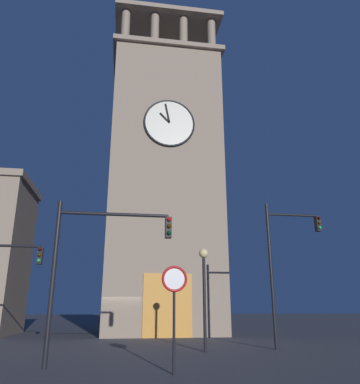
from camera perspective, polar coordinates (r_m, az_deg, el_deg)
The scene contains 6 objects.
ground_plane at distance 26.09m, azimuth -9.13°, elevation -20.99°, with size 200.00×200.00×0.00m, color #424247.
clocktower at distance 31.31m, azimuth -2.70°, elevation 1.03°, with size 9.04×9.39×29.14m.
traffic_signal_mid at distance 13.38m, azimuth -12.63°, elevation -8.84°, with size 4.03×0.41×5.41m.
traffic_signal_far at distance 19.36m, azimuth 15.68°, elevation -8.92°, with size 2.87×0.41×6.85m.
street_lamp at distance 17.55m, azimuth 3.67°, elevation -12.74°, with size 0.44×0.44×4.45m.
no_horn_sign at distance 11.60m, azimuth -0.86°, elevation -14.34°, with size 0.78×0.14×3.03m.
Camera 1 is at (0.07, 26.02, 1.80)m, focal length 35.11 mm.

